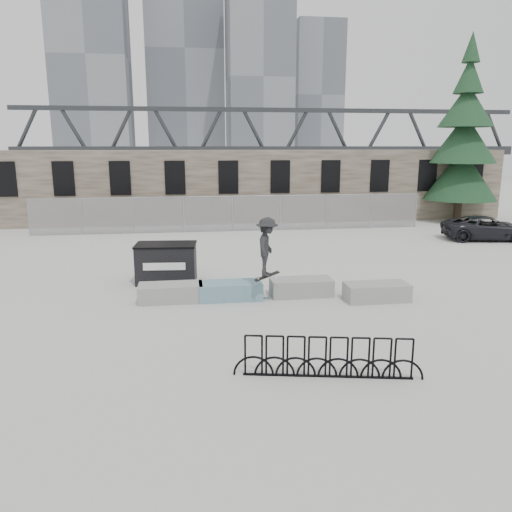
# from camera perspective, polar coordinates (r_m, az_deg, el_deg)

# --- Properties ---
(ground) EXTENTS (120.00, 120.00, 0.00)m
(ground) POSITION_cam_1_polar(r_m,az_deg,el_deg) (16.45, 1.37, -4.48)
(ground) COLOR #BBBBB5
(ground) RESTS_ON ground
(stone_wall) EXTENTS (36.00, 2.58, 4.50)m
(stone_wall) POSITION_cam_1_polar(r_m,az_deg,el_deg) (31.96, -3.35, 7.97)
(stone_wall) COLOR brown
(stone_wall) RESTS_ON ground
(chainlink_fence) EXTENTS (22.06, 0.06, 2.02)m
(chainlink_fence) POSITION_cam_1_polar(r_m,az_deg,el_deg) (28.39, -2.70, 4.91)
(chainlink_fence) COLOR gray
(chainlink_fence) RESTS_ON ground
(planter_far_left) EXTENTS (2.00, 0.90, 0.55)m
(planter_far_left) POSITION_cam_1_polar(r_m,az_deg,el_deg) (15.99, -9.73, -4.07)
(planter_far_left) COLOR #999997
(planter_far_left) RESTS_ON ground
(planter_center_left) EXTENTS (2.00, 0.90, 0.55)m
(planter_center_left) POSITION_cam_1_polar(r_m,az_deg,el_deg) (15.99, -2.94, -3.89)
(planter_center_left) COLOR teal
(planter_center_left) RESTS_ON ground
(planter_center_right) EXTENTS (2.00, 0.90, 0.55)m
(planter_center_right) POSITION_cam_1_polar(r_m,az_deg,el_deg) (16.42, 5.19, -3.49)
(planter_center_right) COLOR #999997
(planter_center_right) RESTS_ON ground
(planter_offset) EXTENTS (2.00, 0.90, 0.55)m
(planter_offset) POSITION_cam_1_polar(r_m,az_deg,el_deg) (16.29, 13.63, -3.93)
(planter_offset) COLOR #999997
(planter_offset) RESTS_ON ground
(dumpster) EXTENTS (2.22, 1.46, 1.40)m
(dumpster) POSITION_cam_1_polar(r_m,az_deg,el_deg) (18.12, -10.20, -0.77)
(dumpster) COLOR black
(dumpster) RESTS_ON ground
(bike_rack) EXTENTS (3.97, 0.83, 0.90)m
(bike_rack) POSITION_cam_1_polar(r_m,az_deg,el_deg) (10.85, 8.22, -11.45)
(bike_rack) COLOR black
(bike_rack) RESTS_ON ground
(spruce_tree) EXTENTS (4.56, 4.56, 11.50)m
(spruce_tree) POSITION_cam_1_polar(r_m,az_deg,el_deg) (34.57, 22.62, 11.72)
(spruce_tree) COLOR #38281E
(spruce_tree) RESTS_ON ground
(skyline_towers) EXTENTS (58.00, 28.00, 48.00)m
(skyline_towers) POSITION_cam_1_polar(r_m,az_deg,el_deg) (110.50, -7.54, 20.82)
(skyline_towers) COLOR slate
(skyline_towers) RESTS_ON ground
(truss_bridge) EXTENTS (70.00, 3.00, 9.80)m
(truss_bridge) POSITION_cam_1_polar(r_m,az_deg,el_deg) (71.63, 2.21, 12.05)
(truss_bridge) COLOR #2D3033
(truss_bridge) RESTS_ON ground
(suv) EXTENTS (4.70, 2.77, 1.23)m
(suv) POSITION_cam_1_polar(r_m,az_deg,el_deg) (28.50, 24.90, 2.92)
(suv) COLOR black
(suv) RESTS_ON ground
(skateboarder) EXTENTS (0.97, 1.30, 1.96)m
(skateboarder) POSITION_cam_1_polar(r_m,az_deg,el_deg) (15.15, 1.27, 1.06)
(skateboarder) COLOR black
(skateboarder) RESTS_ON ground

